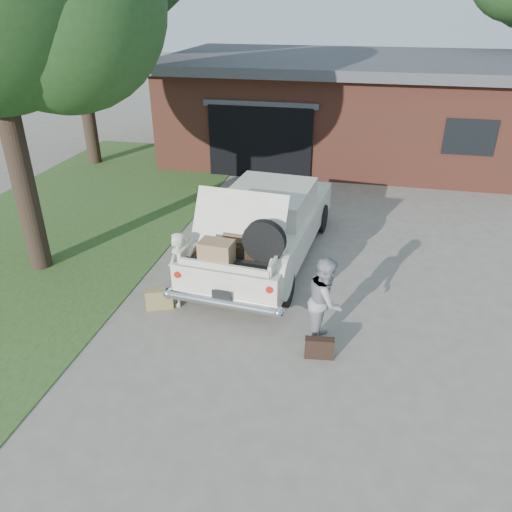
# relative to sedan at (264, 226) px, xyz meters

# --- Properties ---
(ground) EXTENTS (90.00, 90.00, 0.00)m
(ground) POSITION_rel_sedan_xyz_m (0.26, -2.60, -0.77)
(ground) COLOR gray
(ground) RESTS_ON ground
(grass_strip) EXTENTS (6.00, 16.00, 0.02)m
(grass_strip) POSITION_rel_sedan_xyz_m (-5.24, 0.40, -0.76)
(grass_strip) COLOR #2D4C1E
(grass_strip) RESTS_ON ground
(house) EXTENTS (12.80, 7.80, 3.30)m
(house) POSITION_rel_sedan_xyz_m (1.24, 8.87, 0.90)
(house) COLOR brown
(house) RESTS_ON ground
(sedan) EXTENTS (2.47, 5.39, 2.03)m
(sedan) POSITION_rel_sedan_xyz_m (0.00, 0.00, 0.00)
(sedan) COLOR white
(sedan) RESTS_ON ground
(woman_left) EXTENTS (0.40, 0.56, 1.44)m
(woman_left) POSITION_rel_sedan_xyz_m (-1.16, -2.10, -0.05)
(woman_left) COLOR beige
(woman_left) RESTS_ON ground
(woman_right) EXTENTS (0.60, 0.76, 1.53)m
(woman_right) POSITION_rel_sedan_xyz_m (1.55, -2.64, -0.01)
(woman_right) COLOR gray
(woman_right) RESTS_ON ground
(suitcase_left) EXTENTS (0.51, 0.32, 0.38)m
(suitcase_left) POSITION_rel_sedan_xyz_m (-1.47, -2.34, -0.58)
(suitcase_left) COLOR #A08851
(suitcase_left) RESTS_ON ground
(suitcase_right) EXTENTS (0.47, 0.20, 0.35)m
(suitcase_right) POSITION_rel_sedan_xyz_m (1.53, -3.12, -0.60)
(suitcase_right) COLOR black
(suitcase_right) RESTS_ON ground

